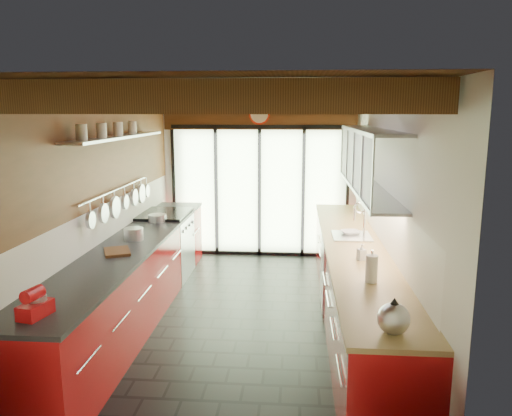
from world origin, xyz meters
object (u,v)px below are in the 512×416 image
kettle (394,317)px  bowl (350,233)px  soap_bottle (362,252)px  stand_mixer (36,305)px  paper_towel (372,269)px

kettle → bowl: kettle is taller
soap_bottle → bowl: soap_bottle is taller
kettle → soap_bottle: size_ratio=1.81×
kettle → soap_bottle: (0.00, 1.69, -0.03)m
stand_mixer → kettle: size_ratio=0.93×
paper_towel → bowl: bearing=90.0°
stand_mixer → kettle: (2.54, -0.07, 0.02)m
bowl → stand_mixer: bearing=-133.7°
bowl → paper_towel: bearing=-90.0°
soap_bottle → bowl: bearing=90.0°
bowl → soap_bottle: bearing=-90.0°
soap_bottle → bowl: 1.04m
kettle → stand_mixer: bearing=178.5°
stand_mixer → soap_bottle: (2.54, 1.62, -0.01)m
stand_mixer → kettle: 2.54m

